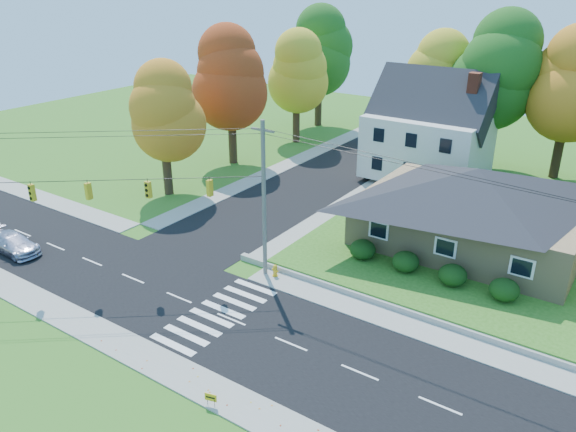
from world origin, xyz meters
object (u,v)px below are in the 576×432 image
ranch_house (473,206)px  fire_hydrant (275,271)px  white_car (370,139)px  silver_sedan (13,243)px

ranch_house → fire_hydrant: bearing=-129.3°
ranch_house → white_car: bearing=132.0°
fire_hydrant → silver_sedan: bearing=-156.3°
white_car → fire_hydrant: size_ratio=5.55×
silver_sedan → ranch_house: bearing=-53.8°
silver_sedan → white_car: (8.29, 37.26, 0.12)m
ranch_house → fire_hydrant: (-8.78, -10.73, -2.86)m
silver_sedan → fire_hydrant: bearing=-65.4°
ranch_house → silver_sedan: (-25.56, -18.10, -2.59)m
silver_sedan → fire_hydrant: silver_sedan is taller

